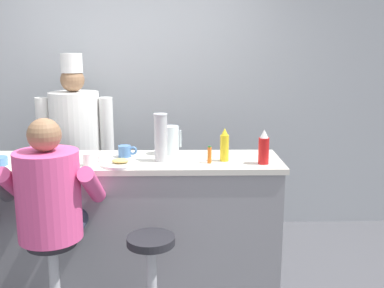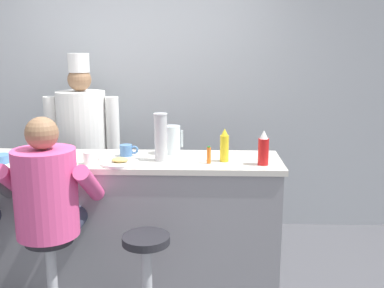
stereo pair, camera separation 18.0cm
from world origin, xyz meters
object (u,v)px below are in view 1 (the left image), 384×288
mustard_bottle_yellow (224,146)px  coffee_mug_white (89,159)px  diner_seated_pink (51,200)px  water_pitcher_clear (170,140)px  cook_in_whites_near (76,142)px  coffee_mug_blue (125,151)px  empty_stool_round (151,268)px  breakfast_plate (120,163)px  cup_stack_steel (161,137)px  ketchup_bottle_red (264,148)px  hot_sauce_bottle_orange (210,155)px

mustard_bottle_yellow → coffee_mug_white: (-0.95, -0.11, -0.07)m
coffee_mug_white → diner_seated_pink: bearing=-113.2°
water_pitcher_clear → cook_in_whites_near: (-0.87, 0.62, -0.15)m
cook_in_whites_near → coffee_mug_white: bearing=-71.6°
mustard_bottle_yellow → coffee_mug_blue: mustard_bottle_yellow is taller
empty_stool_round → water_pitcher_clear: bearing=82.1°
breakfast_plate → coffee_mug_blue: bearing=89.3°
water_pitcher_clear → empty_stool_round: 1.02m
breakfast_plate → cup_stack_steel: cup_stack_steel is taller
coffee_mug_blue → empty_stool_round: coffee_mug_blue is taller
coffee_mug_white → empty_stool_round: 0.86m
coffee_mug_blue → cup_stack_steel: 0.33m
cup_stack_steel → empty_stool_round: (-0.04, -0.54, -0.74)m
coffee_mug_blue → cup_stack_steel: cup_stack_steel is taller
ketchup_bottle_red → coffee_mug_blue: (-1.00, 0.22, -0.07)m
hot_sauce_bottle_orange → coffee_mug_blue: (-0.62, 0.20, -0.02)m
cook_in_whites_near → water_pitcher_clear: bearing=-35.4°
water_pitcher_clear → breakfast_plate: bearing=-134.5°
mustard_bottle_yellow → breakfast_plate: bearing=-171.0°
cup_stack_steel → coffee_mug_white: bearing=-166.9°
mustard_bottle_yellow → diner_seated_pink: (-1.11, -0.50, -0.23)m
cup_stack_steel → empty_stool_round: 0.91m
water_pitcher_clear → coffee_mug_white: (-0.55, -0.33, -0.07)m
coffee_mug_blue → empty_stool_round: 0.93m
water_pitcher_clear → cook_in_whites_near: cook_in_whites_near is taller
ketchup_bottle_red → cup_stack_steel: (-0.72, 0.09, 0.06)m
cup_stack_steel → diner_seated_pink: size_ratio=0.25×
breakfast_plate → cook_in_whites_near: 1.10m
breakfast_plate → cup_stack_steel: (0.28, 0.12, 0.16)m
coffee_mug_white → cup_stack_steel: (0.49, 0.11, 0.13)m
breakfast_plate → coffee_mug_white: (-0.22, 0.01, 0.03)m
water_pitcher_clear → empty_stool_round: water_pitcher_clear is taller
breakfast_plate → empty_stool_round: (0.23, -0.41, -0.58)m
water_pitcher_clear → coffee_mug_white: 0.65m
coffee_mug_blue → empty_stool_round: bearing=-71.1°
water_pitcher_clear → cook_in_whites_near: 1.07m
breakfast_plate → cook_in_whites_near: size_ratio=0.15×
breakfast_plate → water_pitcher_clear: bearing=45.5°
coffee_mug_white → diner_seated_pink: size_ratio=0.09×
coffee_mug_blue → cook_in_whites_near: bearing=127.2°
coffee_mug_blue → cup_stack_steel: bearing=-25.5°
hot_sauce_bottle_orange → empty_stool_round: bearing=-129.9°
hot_sauce_bottle_orange → coffee_mug_blue: hot_sauce_bottle_orange is taller
cook_in_whites_near → hot_sauce_bottle_orange: bearing=-38.1°
mustard_bottle_yellow → empty_stool_round: size_ratio=0.37×
coffee_mug_blue → ketchup_bottle_red: bearing=-12.7°
cook_in_whites_near → cup_stack_steel: bearing=-45.9°
breakfast_plate → cup_stack_steel: bearing=23.9°
diner_seated_pink → ketchup_bottle_red: bearing=16.4°
water_pitcher_clear → coffee_mug_blue: size_ratio=1.53×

